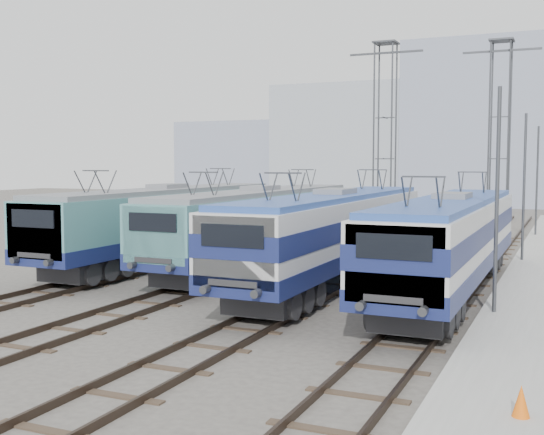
{
  "coord_description": "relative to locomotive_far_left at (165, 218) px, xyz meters",
  "views": [
    {
      "loc": [
        10.65,
        -19.13,
        4.78
      ],
      "look_at": [
        -0.91,
        7.0,
        2.46
      ],
      "focal_mm": 45.0,
      "sensor_mm": 36.0,
      "label": 1
    }
  ],
  "objects": [
    {
      "name": "ground",
      "position": [
        6.75,
        -7.86,
        -2.18
      ],
      "size": [
        160.0,
        160.0,
        0.0
      ],
      "primitive_type": "plane",
      "color": "#514C47"
    },
    {
      "name": "locomotive_far_left",
      "position": [
        0.0,
        0.0,
        0.0
      ],
      "size": [
        2.77,
        17.47,
        3.29
      ],
      "color": "navy",
      "rests_on": "ground"
    },
    {
      "name": "locomotive_center_left",
      "position": [
        4.5,
        0.67,
        -0.02
      ],
      "size": [
        2.74,
        17.28,
        3.25
      ],
      "color": "navy",
      "rests_on": "ground"
    },
    {
      "name": "locomotive_center_right",
      "position": [
        9.0,
        -2.11,
        0.05
      ],
      "size": [
        2.76,
        17.46,
        3.28
      ],
      "color": "navy",
      "rests_on": "ground"
    },
    {
      "name": "locomotive_far_right",
      "position": [
        13.5,
        -2.52,
        0.02
      ],
      "size": [
        2.72,
        17.16,
        3.23
      ],
      "color": "navy",
      "rests_on": "ground"
    },
    {
      "name": "catenary_tower_west",
      "position": [
        6.75,
        14.14,
        4.46
      ],
      "size": [
        4.5,
        1.2,
        12.0
      ],
      "color": "#3F4247",
      "rests_on": "ground"
    },
    {
      "name": "catenary_tower_east",
      "position": [
        13.25,
        16.14,
        4.46
      ],
      "size": [
        4.5,
        1.2,
        12.0
      ],
      "color": "#3F4247",
      "rests_on": "ground"
    },
    {
      "name": "mast_front",
      "position": [
        15.35,
        -5.86,
        1.32
      ],
      "size": [
        0.12,
        0.12,
        7.0
      ],
      "primitive_type": "cylinder",
      "color": "#3F4247",
      "rests_on": "ground"
    },
    {
      "name": "mast_mid",
      "position": [
        15.35,
        6.14,
        1.32
      ],
      "size": [
        0.12,
        0.12,
        7.0
      ],
      "primitive_type": "cylinder",
      "color": "#3F4247",
      "rests_on": "ground"
    },
    {
      "name": "mast_rear",
      "position": [
        15.35,
        18.14,
        1.32
      ],
      "size": [
        0.12,
        0.12,
        7.0
      ],
      "primitive_type": "cylinder",
      "color": "#3F4247",
      "rests_on": "ground"
    },
    {
      "name": "safety_cone",
      "position": [
        16.69,
        -14.54,
        -1.6
      ],
      "size": [
        0.31,
        0.31,
        0.57
      ],
      "primitive_type": "cone",
      "color": "orange",
      "rests_on": "platform"
    },
    {
      "name": "building_west",
      "position": [
        -7.25,
        54.14,
        4.82
      ],
      "size": [
        18.0,
        12.0,
        14.0
      ],
      "primitive_type": "cube",
      "color": "#9AA3AE",
      "rests_on": "ground"
    },
    {
      "name": "building_center",
      "position": [
        10.75,
        54.14,
        6.82
      ],
      "size": [
        22.0,
        14.0,
        18.0
      ],
      "primitive_type": "cube",
      "color": "#8A92A8",
      "rests_on": "ground"
    },
    {
      "name": "building_far_west",
      "position": [
        -23.25,
        54.14,
        2.82
      ],
      "size": [
        14.0,
        10.0,
        10.0
      ],
      "primitive_type": "cube",
      "color": "#8A92A8",
      "rests_on": "ground"
    }
  ]
}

